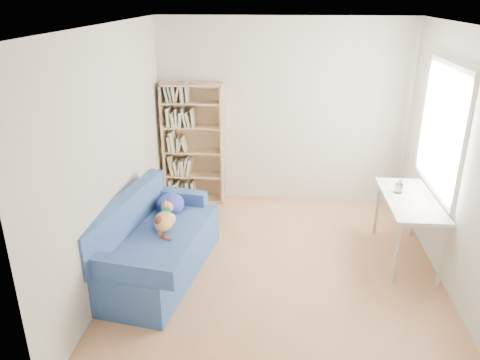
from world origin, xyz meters
name	(u,v)px	position (x,y,z in m)	size (l,w,h in m)	color
ground	(278,270)	(0.00, 0.00, 0.00)	(4.00, 4.00, 0.00)	#A8724C
room_shell	(293,128)	(0.10, 0.03, 1.64)	(3.54, 4.04, 2.62)	silver
sofa	(154,245)	(-1.35, -0.13, 0.33)	(1.13, 1.92, 0.88)	navy
bookshelf	(194,148)	(-1.25, 1.85, 0.80)	(0.86, 0.27, 1.72)	tan
desk	(410,204)	(1.45, 0.41, 0.68)	(0.56, 1.22, 0.75)	silver
pen_cup	(399,187)	(1.35, 0.57, 0.81)	(0.09, 0.09, 0.18)	white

